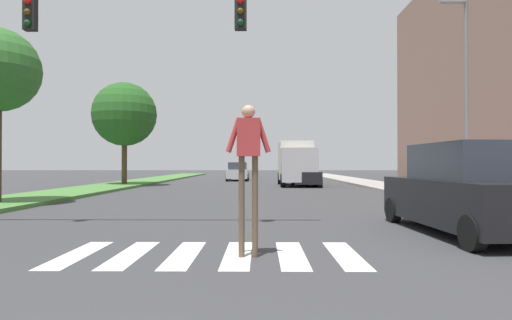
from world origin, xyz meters
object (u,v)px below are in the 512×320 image
(suv_crossing, at_px, (465,191))
(traffic_light_gantry, at_px, (29,44))
(pedestrian_performer, at_px, (248,155))
(sedan_distant, at_px, (238,172))
(sedan_midblock, at_px, (306,175))
(street_lamp_right, at_px, (464,80))
(truck_box_delivery, at_px, (296,162))
(tree_far, at_px, (124,114))

(suv_crossing, bearing_deg, traffic_light_gantry, 175.77)
(traffic_light_gantry, height_order, suv_crossing, traffic_light_gantry)
(pedestrian_performer, bearing_deg, sedan_distant, 93.41)
(sedan_distant, bearing_deg, suv_crossing, -77.31)
(suv_crossing, height_order, sedan_distant, suv_crossing)
(traffic_light_gantry, distance_m, sedan_midblock, 20.85)
(street_lamp_right, distance_m, truck_box_delivery, 15.18)
(street_lamp_right, xyz_separation_m, truck_box_delivery, (-4.98, 14.03, -2.96))
(street_lamp_right, relative_size, sedan_distant, 1.78)
(sedan_distant, relative_size, truck_box_delivery, 0.68)
(traffic_light_gantry, relative_size, sedan_distant, 2.19)
(tree_far, relative_size, sedan_midblock, 1.54)
(pedestrian_performer, height_order, sedan_midblock, pedestrian_performer)
(pedestrian_performer, height_order, sedan_distant, pedestrian_performer)
(pedestrian_performer, bearing_deg, truck_box_delivery, 83.20)
(sedan_midblock, bearing_deg, street_lamp_right, -71.43)
(pedestrian_performer, xyz_separation_m, suv_crossing, (4.65, 2.29, -0.73))
(tree_far, height_order, suv_crossing, tree_far)
(tree_far, distance_m, pedestrian_performer, 23.89)
(street_lamp_right, height_order, sedan_midblock, street_lamp_right)
(tree_far, xyz_separation_m, truck_box_delivery, (11.86, 0.82, -3.29))
(tree_far, xyz_separation_m, street_lamp_right, (16.84, -13.21, -0.33))
(sedan_midblock, distance_m, sedan_distant, 10.81)
(traffic_light_gantry, height_order, sedan_distant, traffic_light_gantry)
(truck_box_delivery, bearing_deg, traffic_light_gantry, -112.20)
(tree_far, distance_m, sedan_midblock, 13.12)
(sedan_distant, bearing_deg, traffic_light_gantry, -96.98)
(traffic_light_gantry, bearing_deg, truck_box_delivery, 67.80)
(traffic_light_gantry, height_order, pedestrian_performer, traffic_light_gantry)
(sedan_midblock, bearing_deg, pedestrian_performer, -98.63)
(tree_far, bearing_deg, truck_box_delivery, 3.97)
(suv_crossing, xyz_separation_m, truck_box_delivery, (-1.95, 20.35, 0.70))
(traffic_light_gantry, xyz_separation_m, suv_crossing, (9.95, -0.74, -3.44))
(street_lamp_right, bearing_deg, pedestrian_performer, -131.73)
(street_lamp_right, relative_size, suv_crossing, 1.60)
(traffic_light_gantry, bearing_deg, sedan_distant, 83.02)
(pedestrian_performer, distance_m, suv_crossing, 5.23)
(truck_box_delivery, bearing_deg, pedestrian_performer, -96.80)
(traffic_light_gantry, xyz_separation_m, truck_box_delivery, (8.01, 19.62, -2.74))
(traffic_light_gantry, xyz_separation_m, sedan_midblock, (8.59, 18.65, -3.61))
(tree_far, distance_m, suv_crossing, 24.25)
(suv_crossing, bearing_deg, tree_far, 125.25)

